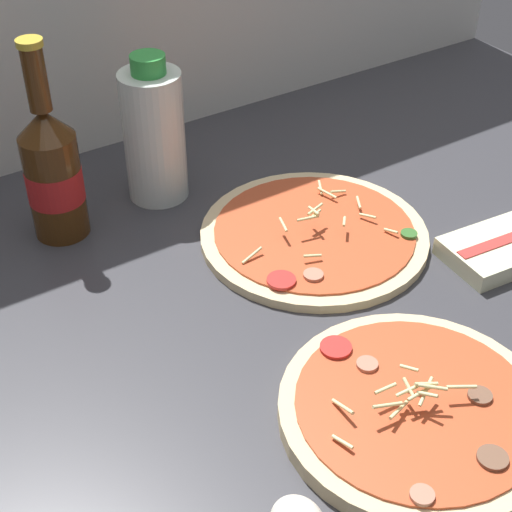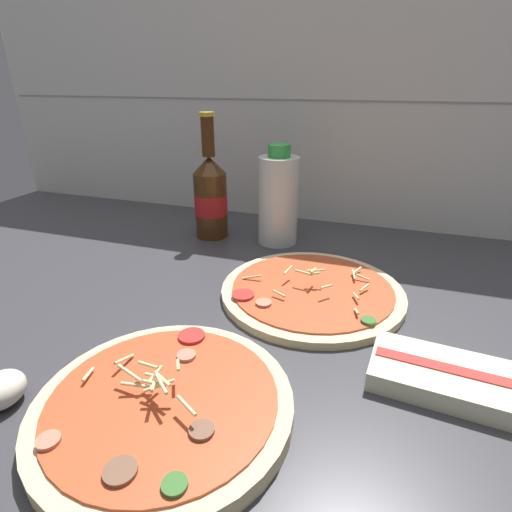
% 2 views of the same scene
% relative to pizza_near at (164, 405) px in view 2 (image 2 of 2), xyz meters
% --- Properties ---
extents(counter_slab, '(1.60, 0.90, 0.03)m').
position_rel_pizza_near_xyz_m(counter_slab, '(-0.04, 0.21, -0.02)').
color(counter_slab, '#38383D').
rests_on(counter_slab, ground).
extents(tile_backsplash, '(1.60, 0.01, 0.60)m').
position_rel_pizza_near_xyz_m(tile_backsplash, '(-0.04, 0.67, 0.26)').
color(tile_backsplash, silver).
rests_on(tile_backsplash, ground).
extents(pizza_near, '(0.27, 0.27, 0.05)m').
position_rel_pizza_near_xyz_m(pizza_near, '(0.00, 0.00, 0.00)').
color(pizza_near, beige).
rests_on(pizza_near, counter_slab).
extents(pizza_far, '(0.29, 0.29, 0.05)m').
position_rel_pizza_near_xyz_m(pizza_far, '(0.10, 0.29, -0.00)').
color(pizza_far, beige).
rests_on(pizza_far, counter_slab).
extents(beer_bottle, '(0.07, 0.07, 0.26)m').
position_rel_pizza_near_xyz_m(beer_bottle, '(-0.17, 0.49, 0.08)').
color(beer_bottle, '#47280F').
rests_on(beer_bottle, counter_slab).
extents(oil_bottle, '(0.08, 0.08, 0.20)m').
position_rel_pizza_near_xyz_m(oil_bottle, '(-0.02, 0.50, 0.08)').
color(oil_bottle, silver).
rests_on(oil_bottle, counter_slab).
extents(dish_towel, '(0.17, 0.10, 0.03)m').
position_rel_pizza_near_xyz_m(dish_towel, '(0.28, 0.14, 0.00)').
color(dish_towel, beige).
rests_on(dish_towel, counter_slab).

